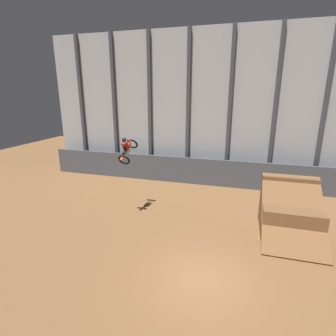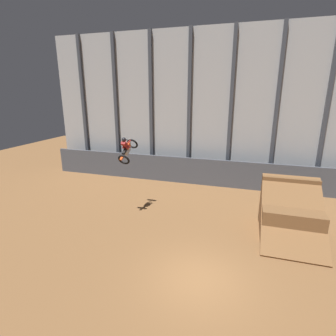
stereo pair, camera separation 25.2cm
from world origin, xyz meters
The scene contains 5 objects.
ground_plane centered at (0.00, 0.00, 0.00)m, with size 60.00×60.00×0.00m, color brown.
arena_back_wall centered at (0.00, 12.95, 6.18)m, with size 32.00×0.40×12.35m.
lower_barrier centered at (0.00, 11.59, 1.11)m, with size 31.36×0.20×2.22m.
dirt_ramp centered at (3.99, 5.33, 1.03)m, with size 3.02×4.21×2.98m.
rider_bike_solo centered at (-5.40, 4.98, 4.16)m, with size 0.78×1.83×1.70m.
Camera 2 is at (1.47, -9.02, 7.42)m, focal length 28.00 mm.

